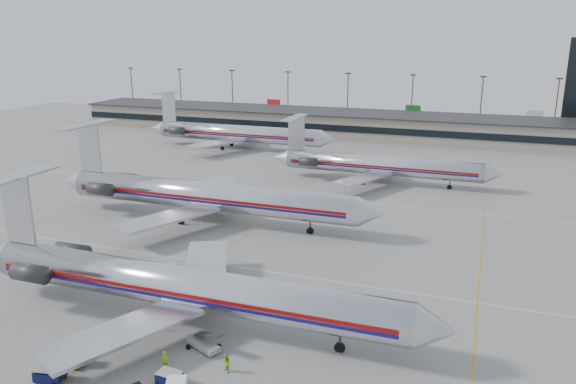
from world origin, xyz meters
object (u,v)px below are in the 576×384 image
at_px(jet_foreground, 178,285).
at_px(jet_second_row, 202,195).
at_px(belt_loader, 204,343).
at_px(tug_center, 69,355).

relative_size(jet_foreground, jet_second_row, 0.96).
height_order(jet_foreground, jet_second_row, jet_second_row).
xyz_separation_m(jet_second_row, belt_loader, (16.37, -30.52, -3.28)).
relative_size(tug_center, belt_loader, 0.63).
xyz_separation_m(jet_foreground, jet_second_row, (-11.91, 26.91, 0.17)).
height_order(tug_center, belt_loader, belt_loader).
bearing_deg(belt_loader, jet_second_row, 142.35).
bearing_deg(tug_center, belt_loader, 11.50).
distance_m(tug_center, belt_loader, 10.96).
height_order(jet_second_row, tug_center, jet_second_row).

